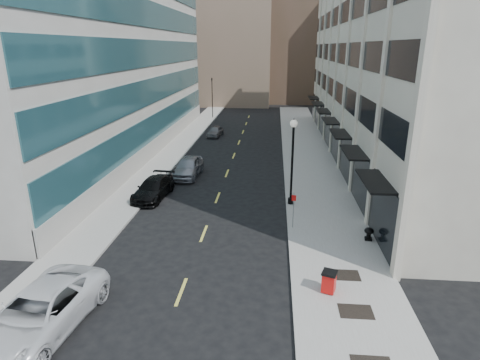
% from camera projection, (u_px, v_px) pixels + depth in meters
% --- Properties ---
extents(ground, '(160.00, 160.00, 0.00)m').
position_uv_depth(ground, '(170.00, 320.00, 16.33)').
color(ground, black).
rests_on(ground, ground).
extents(sidewalk_right, '(5.00, 80.00, 0.15)m').
position_uv_depth(sidewalk_right, '(313.00, 175.00, 34.61)').
color(sidewalk_right, '#9A978C').
rests_on(sidewalk_right, ground).
extents(sidewalk_left, '(3.00, 80.00, 0.15)m').
position_uv_depth(sidewalk_left, '(155.00, 171.00, 35.74)').
color(sidewalk_left, '#9A978C').
rests_on(sidewalk_left, ground).
extents(building_right, '(15.30, 46.50, 18.25)m').
position_uv_depth(building_right, '(414.00, 64.00, 37.63)').
color(building_right, beige).
rests_on(building_right, ground).
extents(building_left, '(16.14, 46.00, 20.00)m').
position_uv_depth(building_left, '(75.00, 53.00, 39.97)').
color(building_left, beige).
rests_on(building_left, ground).
extents(skyline_tan_near, '(14.00, 18.00, 28.00)m').
position_uv_depth(skyline_tan_near, '(235.00, 28.00, 76.49)').
color(skyline_tan_near, '#7E6552').
rests_on(skyline_tan_near, ground).
extents(skyline_brown, '(12.00, 16.00, 34.00)m').
position_uv_depth(skyline_brown, '(297.00, 12.00, 78.35)').
color(skyline_brown, brown).
rests_on(skyline_brown, ground).
extents(skyline_tan_far, '(12.00, 14.00, 22.00)m').
position_uv_depth(skyline_tan_far, '(194.00, 45.00, 87.70)').
color(skyline_tan_far, '#7E6552').
rests_on(skyline_tan_far, ground).
extents(skyline_stone, '(10.00, 14.00, 20.00)m').
position_uv_depth(skyline_stone, '(352.00, 50.00, 74.09)').
color(skyline_stone, beige).
rests_on(skyline_stone, ground).
extents(grate_mid, '(1.40, 1.00, 0.01)m').
position_uv_depth(grate_mid, '(356.00, 311.00, 16.62)').
color(grate_mid, black).
rests_on(grate_mid, sidewalk_right).
extents(grate_far, '(1.40, 1.00, 0.01)m').
position_uv_depth(grate_far, '(345.00, 275.00, 19.26)').
color(grate_far, black).
rests_on(grate_far, sidewalk_right).
extents(road_centerline, '(0.15, 68.20, 0.01)m').
position_uv_depth(road_centerline, '(223.00, 184.00, 32.40)').
color(road_centerline, '#D8CC4C').
rests_on(road_centerline, ground).
extents(traffic_signal, '(0.66, 0.66, 6.98)m').
position_uv_depth(traffic_signal, '(212.00, 81.00, 60.33)').
color(traffic_signal, black).
rests_on(traffic_signal, ground).
extents(car_white_van, '(3.61, 6.56, 1.74)m').
position_uv_depth(car_white_van, '(40.00, 313.00, 15.41)').
color(car_white_van, white).
rests_on(car_white_van, ground).
extents(car_black_pickup, '(2.44, 5.08, 1.43)m').
position_uv_depth(car_black_pickup, '(153.00, 188.00, 29.35)').
color(car_black_pickup, black).
rests_on(car_black_pickup, ground).
extents(car_silver_sedan, '(2.15, 4.98, 1.67)m').
position_uv_depth(car_silver_sedan, '(188.00, 167.00, 34.17)').
color(car_silver_sedan, gray).
rests_on(car_silver_sedan, ground).
extents(car_grey_sedan, '(1.98, 3.90, 1.27)m').
position_uv_depth(car_grey_sedan, '(215.00, 131.00, 49.47)').
color(car_grey_sedan, slate).
rests_on(car_grey_sedan, ground).
extents(trash_bin, '(0.80, 0.80, 1.02)m').
position_uv_depth(trash_bin, '(329.00, 281.00, 17.79)').
color(trash_bin, red).
rests_on(trash_bin, sidewalk_right).
extents(lamppost, '(0.50, 0.50, 6.04)m').
position_uv_depth(lamppost, '(292.00, 155.00, 26.92)').
color(lamppost, black).
rests_on(lamppost, sidewalk_right).
extents(sign_post, '(0.26, 0.08, 2.24)m').
position_uv_depth(sign_post, '(294.00, 205.00, 23.89)').
color(sign_post, slate).
rests_on(sign_post, sidewalk_right).
extents(urn_planter, '(0.53, 0.53, 0.74)m').
position_uv_depth(urn_planter, '(369.00, 233.00, 22.66)').
color(urn_planter, black).
rests_on(urn_planter, sidewalk_right).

